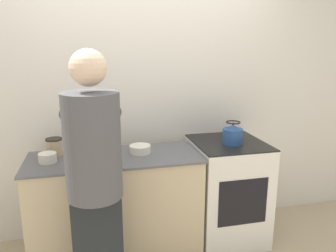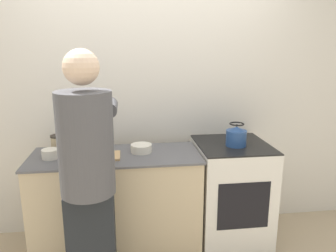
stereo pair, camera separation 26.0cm
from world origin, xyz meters
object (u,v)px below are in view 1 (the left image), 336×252
Objects in this scene: kettle at (233,134)px; canister_jar at (54,147)px; oven at (227,190)px; cutting_board at (97,159)px; person at (94,176)px; knife at (93,158)px; bowl_prep at (48,158)px.

kettle reaches higher than canister_jar.
oven is 1.24m from cutting_board.
person is at bearing -156.85° from kettle.
person is 8.83× the size of kettle.
knife is at bearing -35.12° from canister_jar.
cutting_board is at bearing 35.79° from knife.
kettle is 1.50m from canister_jar.
canister_jar reaches higher than knife.
canister_jar is at bearing 174.47° from kettle.
knife is at bearing -146.69° from cutting_board.
knife is 1.47× the size of bowl_prep.
knife is at bearing 90.44° from person.
canister_jar is at bearing 77.09° from bowl_prep.
cutting_board is 1.77× the size of knife.
bowl_prep is (-0.34, 0.05, 0.02)m from knife.
oven is at bearing 25.49° from person.
oven reaches higher than cutting_board.
oven is 6.47× the size of canister_jar.
person is at bearing -55.09° from bowl_prep.
canister_jar is at bearing 176.56° from oven.
bowl_prep is at bearing 124.91° from person.
knife is 1.20m from kettle.
person is 4.98× the size of cutting_board.
kettle is 1.47× the size of bowl_prep.
bowl_prep is at bearing 175.73° from cutting_board.
person is at bearing -87.07° from knife.
kettle is (1.19, 0.07, 0.10)m from knife.
person reaches higher than canister_jar.
bowl_prep is at bearing -177.24° from oven.
canister_jar is (-1.49, 0.14, -0.05)m from kettle.
bowl_prep is at bearing -102.91° from canister_jar.
oven is at bearing 2.76° from bowl_prep.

